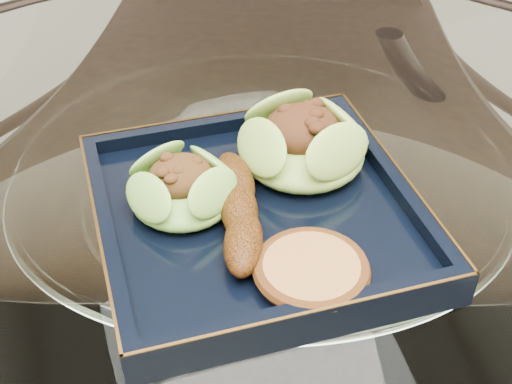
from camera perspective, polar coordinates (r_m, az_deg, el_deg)
name	(u,v)px	position (r m, az deg, el deg)	size (l,w,h in m)	color
dining_table	(260,330)	(0.76, 0.30, -10.98)	(1.13, 1.13, 0.77)	white
dining_chair	(269,122)	(1.15, 1.05, 5.61)	(0.56, 0.56, 0.98)	black
navy_plate	(256,219)	(0.62, 0.00, -2.15)	(0.27, 0.27, 0.02)	black
lettuce_wrap_left	(183,190)	(0.61, -5.88, 0.15)	(0.09, 0.09, 0.03)	#63A630
lettuce_wrap_right	(303,146)	(0.65, 3.75, 3.69)	(0.11, 0.11, 0.04)	olive
roasted_plantain	(239,209)	(0.59, -1.36, -1.40)	(0.15, 0.03, 0.03)	#5F2E0A
crumb_patty	(311,271)	(0.55, 4.44, -6.34)	(0.08, 0.08, 0.01)	#BB7F3E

